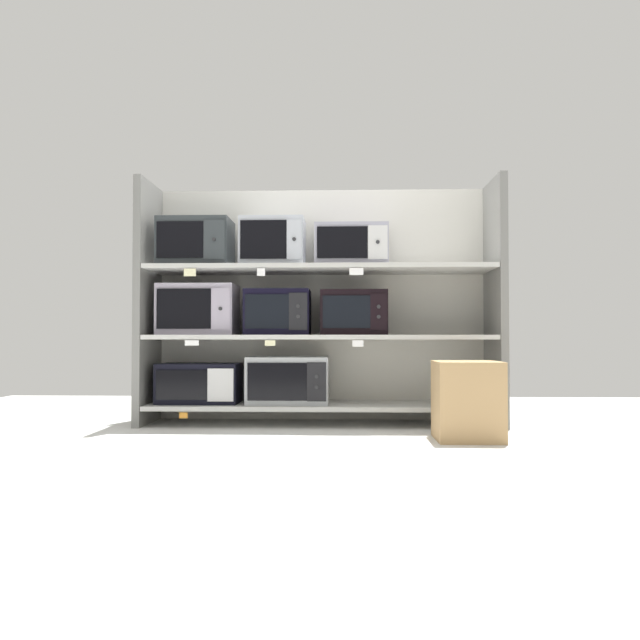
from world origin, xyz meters
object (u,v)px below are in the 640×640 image
(microwave_3, at_px, (278,312))
(microwave_1, at_px, (288,380))
(microwave_6, at_px, (273,243))
(shipping_carton, at_px, (467,400))
(microwave_7, at_px, (351,247))
(microwave_4, at_px, (354,313))
(microwave_0, at_px, (200,383))
(microwave_2, at_px, (198,310))
(microwave_5, at_px, (196,243))

(microwave_3, bearing_deg, microwave_1, -0.15)
(microwave_6, distance_m, shipping_carton, 1.66)
(shipping_carton, bearing_deg, microwave_7, 135.66)
(microwave_1, height_order, microwave_4, microwave_4)
(microwave_0, relative_size, microwave_3, 1.25)
(microwave_0, xyz_separation_m, microwave_6, (0.49, -0.00, 0.94))
(microwave_2, distance_m, shipping_carton, 1.88)
(microwave_0, relative_size, microwave_5, 1.13)
(microwave_0, xyz_separation_m, microwave_1, (0.60, -0.00, 0.02))
(microwave_1, bearing_deg, microwave_5, 179.98)
(microwave_0, relative_size, shipping_carton, 1.21)
(microwave_2, bearing_deg, microwave_6, -0.01)
(microwave_6, distance_m, microwave_7, 0.53)
(microwave_1, xyz_separation_m, microwave_2, (-0.61, 0.00, 0.47))
(microwave_4, relative_size, shipping_carton, 0.99)
(microwave_0, distance_m, microwave_3, 0.71)
(microwave_0, bearing_deg, microwave_3, -0.01)
(microwave_0, xyz_separation_m, microwave_3, (0.53, -0.00, 0.48))
(microwave_0, xyz_separation_m, microwave_2, (-0.01, -0.00, 0.49))
(microwave_6, relative_size, microwave_7, 0.89)
(microwave_4, distance_m, microwave_7, 0.44)
(microwave_3, distance_m, microwave_4, 0.51)
(microwave_1, xyz_separation_m, microwave_5, (-0.63, 0.00, 0.92))
(microwave_7, xyz_separation_m, shipping_carton, (0.65, -0.63, -0.97))
(microwave_2, distance_m, microwave_5, 0.45)
(microwave_5, xyz_separation_m, microwave_6, (0.52, -0.00, -0.00))
(microwave_7, height_order, shipping_carton, microwave_7)
(microwave_0, xyz_separation_m, microwave_5, (-0.03, -0.00, 0.94))
(microwave_3, height_order, microwave_5, microwave_5)
(microwave_0, distance_m, microwave_4, 1.14)
(microwave_1, height_order, microwave_6, microwave_6)
(microwave_0, bearing_deg, shipping_carton, -20.80)
(microwave_4, bearing_deg, microwave_1, -179.96)
(microwave_7, bearing_deg, microwave_5, 180.00)
(microwave_4, xyz_separation_m, microwave_6, (-0.54, -0.00, 0.47))
(microwave_4, height_order, shipping_carton, microwave_4)
(microwave_3, relative_size, microwave_7, 0.89)
(microwave_3, xyz_separation_m, microwave_7, (0.49, -0.00, 0.44))
(microwave_1, bearing_deg, shipping_carton, -30.63)
(microwave_3, height_order, microwave_4, microwave_3)
(microwave_1, distance_m, microwave_2, 0.77)
(microwave_0, bearing_deg, microwave_5, -179.82)
(microwave_2, height_order, microwave_5, microwave_5)
(microwave_2, xyz_separation_m, shipping_carton, (1.68, -0.63, -0.54))
(microwave_5, bearing_deg, microwave_7, -0.00)
(microwave_3, distance_m, microwave_5, 0.73)
(microwave_2, relative_size, shipping_carton, 1.15)
(microwave_5, bearing_deg, microwave_0, 0.18)
(microwave_2, bearing_deg, microwave_7, 0.00)
(microwave_5, relative_size, shipping_carton, 1.07)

